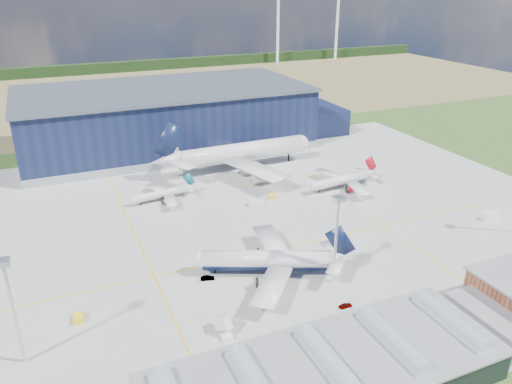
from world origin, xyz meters
name	(u,v)px	position (x,y,z in m)	size (l,w,h in m)	color
ground	(249,237)	(0.00, 0.00, 0.00)	(600.00, 600.00, 0.00)	#355821
apron	(236,222)	(0.00, 10.00, 0.03)	(220.00, 160.00, 0.08)	#959591
farmland	(120,92)	(0.00, 220.00, 0.00)	(600.00, 220.00, 0.01)	olive
treeline	(102,68)	(0.00, 300.00, 4.00)	(600.00, 8.00, 8.00)	black
hangar	(171,119)	(2.81, 94.80, 11.62)	(145.00, 62.00, 26.10)	#101937
glass_concourse	(344,369)	(-6.45, -60.00, 3.69)	(78.00, 23.00, 8.60)	black
light_mast_west	(10,296)	(-60.00, -30.00, 15.43)	(2.60, 2.60, 23.00)	silver
light_mast_center	(337,226)	(10.00, -30.00, 15.43)	(2.60, 2.60, 23.00)	silver
airliner_navy	(266,251)	(-3.70, -20.20, 6.75)	(41.40, 40.50, 13.50)	silver
airliner_red	(342,175)	(44.50, 20.43, 4.88)	(29.95, 29.30, 9.77)	silver
airliner_widebody	(242,143)	(19.89, 53.19, 10.70)	(65.63, 64.20, 21.40)	silver
airliner_regional	(161,190)	(-16.86, 35.49, 3.84)	(23.53, 23.02, 7.67)	silver
gse_tug_a	(79,318)	(-49.09, -20.84, 0.68)	(1.99, 3.25, 1.35)	yellow
gse_tug_b	(288,342)	(-10.74, -46.00, 0.69)	(2.11, 3.17, 1.37)	yellow
gse_van_b	(257,203)	(10.60, 18.30, 1.06)	(2.12, 4.64, 2.12)	white
gse_tug_c	(272,196)	(18.25, 22.46, 0.65)	(1.85, 2.96, 1.30)	yellow
gse_van_c	(491,216)	(73.59, -19.74, 1.17)	(2.34, 4.88, 2.34)	white
airstair	(223,326)	(-21.50, -36.98, 1.42)	(1.77, 4.44, 2.84)	white
car_a	(346,305)	(7.03, -40.14, 0.55)	(1.30, 3.23, 1.10)	#99999E
car_b	(208,278)	(-18.15, -16.82, 0.56)	(1.19, 3.41, 1.12)	#99999E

